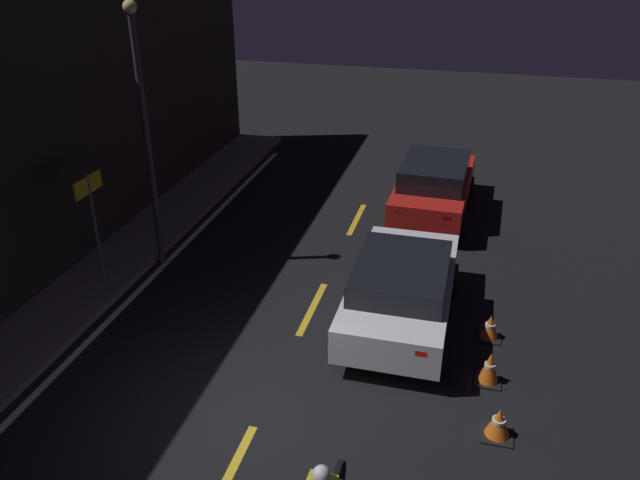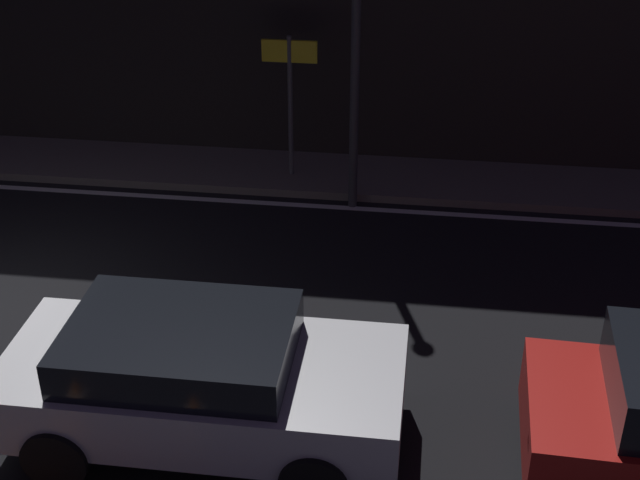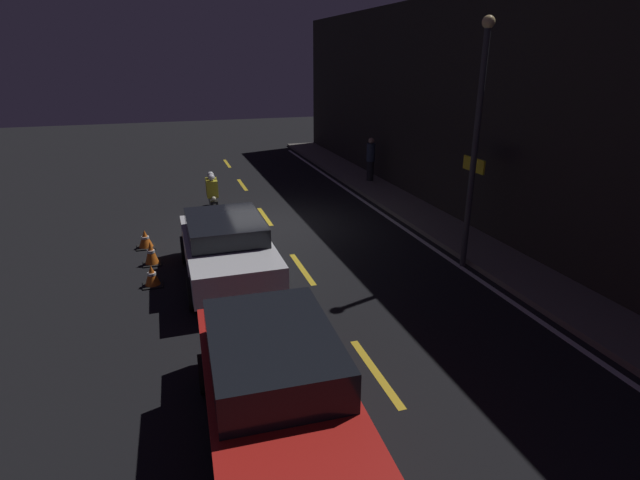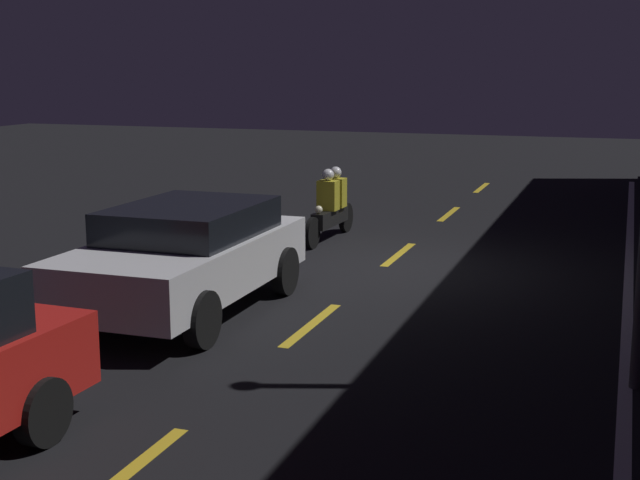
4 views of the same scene
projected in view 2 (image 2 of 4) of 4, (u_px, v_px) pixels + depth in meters
raised_curb at (105, 163)px, 15.83m from camera, size 28.00×1.61×0.13m
lane_dash_d at (242, 339)px, 11.26m from camera, size 2.00×0.14×0.01m
lane_dash_e at (607, 368)px, 10.75m from camera, size 2.00×0.14×0.01m
lane_solid_kerb at (84, 192)px, 14.95m from camera, size 25.20×0.14×0.01m
sedan_white at (198, 377)px, 9.34m from camera, size 4.21×2.03×1.43m
shop_sign at (290, 79)px, 14.46m from camera, size 0.90×0.08×2.40m
street_lamp at (356, 7)px, 12.94m from camera, size 0.28×0.28×5.76m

